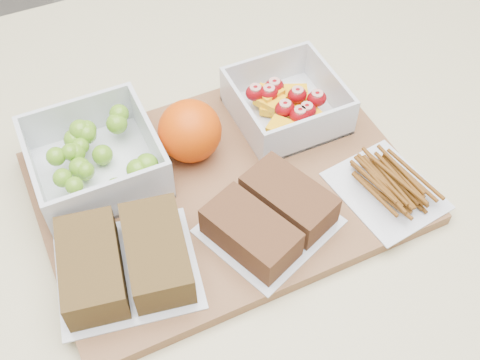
{
  "coord_description": "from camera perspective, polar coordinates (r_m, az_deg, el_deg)",
  "views": [
    {
      "loc": [
        -0.19,
        -0.4,
        1.47
      ],
      "look_at": [
        -0.01,
        -0.01,
        0.93
      ],
      "focal_mm": 45.0,
      "sensor_mm": 36.0,
      "label": 1
    }
  ],
  "objects": [
    {
      "name": "cutting_board",
      "position": [
        0.7,
        -1.43,
        -0.74
      ],
      "size": [
        0.42,
        0.3,
        0.02
      ],
      "primitive_type": "cube",
      "rotation": [
        0.0,
        0.0,
        0.01
      ],
      "color": "brown",
      "rests_on": "counter"
    },
    {
      "name": "sandwich_bag_center",
      "position": [
        0.65,
        2.86,
        -3.46
      ],
      "size": [
        0.16,
        0.16,
        0.04
      ],
      "color": "silver",
      "rests_on": "cutting_board"
    },
    {
      "name": "grape_container",
      "position": [
        0.71,
        -13.5,
        2.08
      ],
      "size": [
        0.14,
        0.14,
        0.06
      ],
      "color": "silver",
      "rests_on": "cutting_board"
    },
    {
      "name": "counter",
      "position": [
        1.11,
        0.03,
        -14.89
      ],
      "size": [
        1.2,
        0.9,
        0.9
      ],
      "primitive_type": "cube",
      "color": "beige",
      "rests_on": "ground"
    },
    {
      "name": "fruit_container",
      "position": [
        0.76,
        4.41,
        7.15
      ],
      "size": [
        0.13,
        0.13,
        0.05
      ],
      "color": "silver",
      "rests_on": "cutting_board"
    },
    {
      "name": "pretzel_bag",
      "position": [
        0.7,
        13.83,
        -0.38
      ],
      "size": [
        0.12,
        0.13,
        0.03
      ],
      "color": "silver",
      "rests_on": "cutting_board"
    },
    {
      "name": "orange",
      "position": [
        0.7,
        -4.77,
        4.66
      ],
      "size": [
        0.07,
        0.07,
        0.07
      ],
      "primitive_type": "sphere",
      "color": "#ED4C05",
      "rests_on": "cutting_board"
    },
    {
      "name": "sandwich_bag_left",
      "position": [
        0.63,
        -10.89,
        -7.49
      ],
      "size": [
        0.16,
        0.15,
        0.04
      ],
      "color": "silver",
      "rests_on": "cutting_board"
    }
  ]
}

